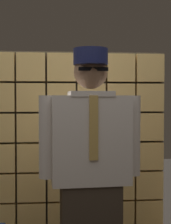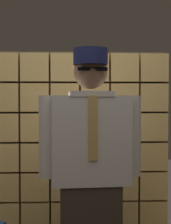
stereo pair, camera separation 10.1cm
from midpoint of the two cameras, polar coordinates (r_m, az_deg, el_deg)
glass_block_wall at (r=3.00m, az=-2.46°, el=-7.44°), size 1.82×0.10×1.82m
standing_person at (r=2.31m, az=2.11°, el=-10.12°), size 0.69×0.30×1.72m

